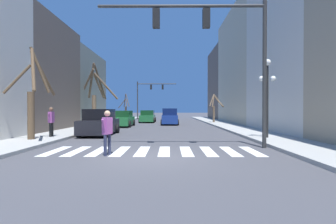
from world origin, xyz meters
name	(u,v)px	position (x,y,z in m)	size (l,w,h in m)	color
ground_plane	(151,158)	(0.00, 0.00, 0.00)	(240.00, 240.00, 0.00)	#424247
sidewalk_right	(334,156)	(6.53, 0.00, 0.07)	(2.78, 90.00, 0.15)	#9E9E99
building_row_right	(272,61)	(10.91, 16.98, 6.53)	(6.00, 46.79, 13.61)	tan
crosswalk_stripes	(153,151)	(0.00, 1.42, 0.00)	(8.55, 2.60, 0.01)	white
traffic_signal_near	(217,38)	(2.75, 2.35, 4.90)	(7.50, 0.28, 6.71)	#2D2D2D
traffic_signal_far	(149,92)	(-2.98, 35.69, 4.70)	(6.75, 0.28, 6.49)	#2D2D2D
street_lamp_right_corner	(267,82)	(6.11, 5.28, 3.23)	(0.95, 0.36, 4.36)	black
car_parked_right_far	(123,119)	(-4.01, 16.74, 0.74)	(2.00, 4.66, 1.59)	#236B38
car_parked_left_mid	(170,117)	(0.67, 19.91, 0.84)	(1.96, 4.36, 1.81)	navy
car_driving_away_lane	(148,117)	(-2.23, 24.98, 0.74)	(2.03, 4.76, 1.58)	#236B38
car_parked_left_near	(100,123)	(-4.01, 8.11, 0.81)	(2.00, 4.65, 1.74)	black
pedestrian_near_right_corner	(51,119)	(-6.16, 5.70, 1.15)	(0.23, 0.73, 1.69)	black
pedestrian_on_left_sidewalk	(107,129)	(-1.66, 0.44, 0.99)	(0.33, 0.71, 1.68)	#282D47
street_tree_right_mid	(126,108)	(-6.73, 34.41, 1.96)	(2.10, 2.55, 4.19)	#473828
street_tree_left_far	(215,107)	(6.16, 22.43, 1.97)	(1.85, 0.92, 3.42)	brown
street_tree_right_near	(95,95)	(-6.65, 16.37, 3.17)	(4.15, 2.64, 6.10)	brown
street_tree_left_mid	(33,97)	(-6.51, 4.32, 2.34)	(2.34, 3.18, 4.86)	brown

